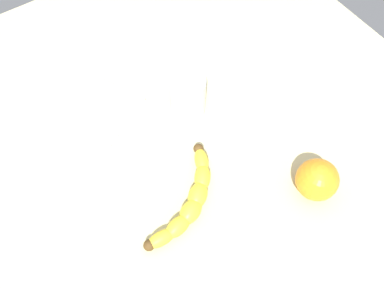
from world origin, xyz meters
The scene contains 5 objects.
wooden_tabletop centered at (0.00, 0.00, 1.50)cm, with size 120.00×120.00×3.00cm, color #CBC18D.
banana centered at (-8.18, 1.81, 4.74)cm, with size 13.77×20.27×3.49cm.
smoothie_glass centered at (9.99, -10.00, 7.64)cm, with size 7.01×7.01×9.49cm.
orange_fruit centered at (-18.44, -19.27, 6.95)cm, with size 7.90×7.90×7.90cm, color orange.
folded_napkin centered at (20.22, 5.71, 3.30)cm, with size 14.01×13.69×0.60cm, color white.
Camera 1 is at (-33.81, 18.42, 76.27)cm, focal length 39.51 mm.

